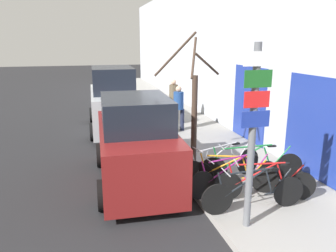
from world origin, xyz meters
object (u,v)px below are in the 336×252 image
(parked_car_0, at_px, (136,144))
(street_tree, at_px, (193,107))
(pedestrian_near, at_px, (174,96))
(bicycle_2, at_px, (235,177))
(bicycle_0, at_px, (254,193))
(bicycle_4, at_px, (251,167))
(bicycle_1, at_px, (265,184))
(bicycle_5, at_px, (221,166))
(parked_car_1, at_px, (113,102))
(bicycle_3, at_px, (232,175))
(signpost, at_px, (253,132))
(pedestrian_far, at_px, (179,105))

(parked_car_0, xyz_separation_m, street_tree, (1.77, 0.77, 0.69))
(pedestrian_near, distance_m, street_tree, 5.30)
(bicycle_2, relative_size, pedestrian_near, 1.32)
(bicycle_0, bearing_deg, bicycle_2, 2.86)
(bicycle_2, bearing_deg, bicycle_4, -65.21)
(bicycle_1, xyz_separation_m, bicycle_5, (-0.51, 1.17, 0.03))
(bicycle_2, bearing_deg, pedestrian_near, -11.30)
(parked_car_1, bearing_deg, bicycle_3, -71.44)
(street_tree, bearing_deg, bicycle_1, -75.52)
(bicycle_5, height_order, pedestrian_near, pedestrian_near)
(signpost, bearing_deg, bicycle_3, 75.03)
(bicycle_2, height_order, pedestrian_near, pedestrian_near)
(signpost, xyz_separation_m, bicycle_2, (0.39, 1.32, -1.44))
(bicycle_0, distance_m, parked_car_0, 3.11)
(bicycle_3, bearing_deg, parked_car_0, 84.31)
(bicycle_0, bearing_deg, parked_car_0, 43.51)
(bicycle_5, relative_size, parked_car_0, 0.56)
(bicycle_0, distance_m, parked_car_1, 8.02)
(bicycle_5, height_order, street_tree, street_tree)
(bicycle_0, distance_m, bicycle_3, 1.01)
(bicycle_3, xyz_separation_m, bicycle_4, (0.60, 0.20, 0.05))
(parked_car_1, height_order, pedestrian_far, parked_car_1)
(bicycle_0, height_order, pedestrian_near, pedestrian_near)
(bicycle_3, relative_size, parked_car_1, 0.39)
(pedestrian_near, bearing_deg, street_tree, -100.21)
(signpost, bearing_deg, bicycle_0, 50.47)
(parked_car_1, bearing_deg, signpost, -76.99)
(bicycle_3, bearing_deg, pedestrian_far, 23.83)
(bicycle_1, distance_m, parked_car_1, 7.81)
(bicycle_0, xyz_separation_m, street_tree, (-0.24, 3.09, 1.18))
(parked_car_0, xyz_separation_m, pedestrian_near, (2.69, 5.97, 0.14))
(street_tree, bearing_deg, bicycle_5, -82.71)
(parked_car_1, relative_size, pedestrian_far, 2.74)
(bicycle_0, xyz_separation_m, bicycle_4, (0.60, 1.21, 0.03))
(bicycle_3, height_order, parked_car_1, parked_car_1)
(bicycle_1, height_order, bicycle_4, bicycle_4)
(bicycle_0, height_order, pedestrian_far, pedestrian_far)
(bicycle_2, distance_m, parked_car_1, 7.21)
(signpost, bearing_deg, bicycle_5, 80.00)
(pedestrian_near, distance_m, pedestrian_far, 1.93)
(bicycle_4, bearing_deg, bicycle_3, 115.06)
(bicycle_2, relative_size, bicycle_3, 1.25)
(bicycle_3, distance_m, pedestrian_far, 5.42)
(bicycle_1, height_order, street_tree, street_tree)
(signpost, bearing_deg, bicycle_1, 44.36)
(signpost, relative_size, bicycle_3, 1.79)
(bicycle_3, height_order, bicycle_5, bicycle_5)
(bicycle_3, distance_m, pedestrian_near, 7.33)
(parked_car_0, bearing_deg, pedestrian_far, 62.69)
(parked_car_0, xyz_separation_m, pedestrian_far, (2.34, 4.07, 0.13))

